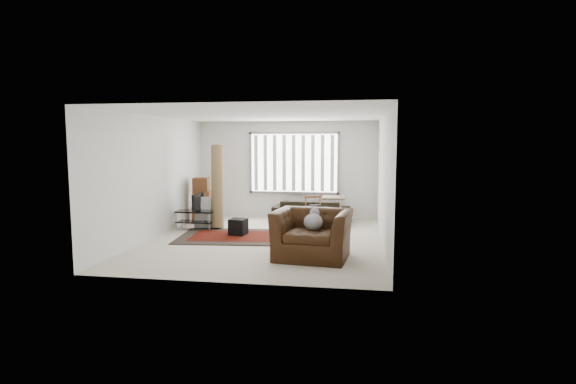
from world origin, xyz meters
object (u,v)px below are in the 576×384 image
object	(u,v)px
sofa	(312,207)
armchair	(312,231)
tv_stand	(195,216)
moving_boxes	(202,202)
side_chair	(315,211)

from	to	relation	value
sofa	armchair	bearing A→B (deg)	99.91
tv_stand	sofa	world-z (taller)	sofa
tv_stand	moving_boxes	world-z (taller)	moving_boxes
tv_stand	moving_boxes	size ratio (longest dim) A/B	0.77
side_chair	armchair	bearing A→B (deg)	-106.59
tv_stand	moving_boxes	distance (m)	0.95
moving_boxes	armchair	xyz separation A→B (m)	(3.27, -3.19, -0.05)
sofa	armchair	size ratio (longest dim) A/B	1.37
sofa	armchair	xyz separation A→B (m)	(0.41, -3.76, 0.12)
moving_boxes	armchair	size ratio (longest dim) A/B	0.80
tv_stand	moving_boxes	xyz separation A→B (m)	(-0.15, 0.91, 0.22)
tv_stand	side_chair	size ratio (longest dim) A/B	1.12
sofa	side_chair	world-z (taller)	side_chair
side_chair	sofa	bearing A→B (deg)	78.78
side_chair	armchair	world-z (taller)	armchair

